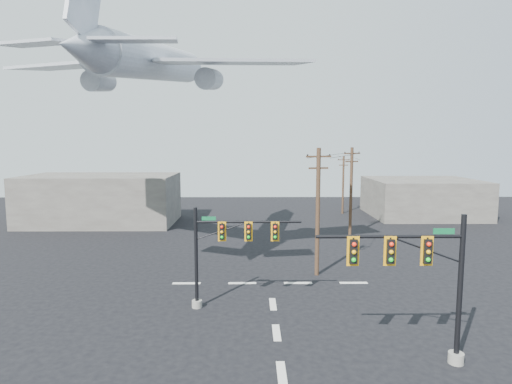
{
  "coord_description": "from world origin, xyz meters",
  "views": [
    {
      "loc": [
        -1.28,
        -17.67,
        10.1
      ],
      "look_at": [
        -1.08,
        5.0,
        7.42
      ],
      "focal_mm": 30.0,
      "sensor_mm": 36.0,
      "label": 1
    }
  ],
  "objects_px": {
    "signal_mast_far": "(223,251)",
    "signal_mast_near": "(424,281)",
    "utility_pole_a": "(318,209)",
    "airliner": "(154,62)",
    "utility_pole_c": "(343,184)",
    "utility_pole_b": "(351,190)"
  },
  "relations": [
    {
      "from": "signal_mast_far",
      "to": "signal_mast_near",
      "type": "bearing_deg",
      "value": -35.56
    },
    {
      "from": "utility_pole_a",
      "to": "signal_mast_near",
      "type": "bearing_deg",
      "value": -89.13
    },
    {
      "from": "utility_pole_a",
      "to": "airliner",
      "type": "height_order",
      "value": "airliner"
    },
    {
      "from": "airliner",
      "to": "utility_pole_c",
      "type": "bearing_deg",
      "value": -30.85
    },
    {
      "from": "signal_mast_near",
      "to": "utility_pole_c",
      "type": "distance_m",
      "value": 41.42
    },
    {
      "from": "signal_mast_near",
      "to": "utility_pole_c",
      "type": "height_order",
      "value": "utility_pole_c"
    },
    {
      "from": "signal_mast_near",
      "to": "utility_pole_c",
      "type": "relative_size",
      "value": 0.85
    },
    {
      "from": "signal_mast_far",
      "to": "utility_pole_b",
      "type": "height_order",
      "value": "utility_pole_b"
    },
    {
      "from": "signal_mast_far",
      "to": "utility_pole_c",
      "type": "height_order",
      "value": "utility_pole_c"
    },
    {
      "from": "utility_pole_b",
      "to": "airliner",
      "type": "distance_m",
      "value": 23.92
    },
    {
      "from": "signal_mast_far",
      "to": "utility_pole_c",
      "type": "bearing_deg",
      "value": 67.06
    },
    {
      "from": "utility_pole_b",
      "to": "signal_mast_near",
      "type": "bearing_deg",
      "value": -115.18
    },
    {
      "from": "utility_pole_b",
      "to": "utility_pole_c",
      "type": "height_order",
      "value": "utility_pole_b"
    },
    {
      "from": "signal_mast_near",
      "to": "airliner",
      "type": "distance_m",
      "value": 25.16
    },
    {
      "from": "signal_mast_far",
      "to": "utility_pole_a",
      "type": "bearing_deg",
      "value": 43.83
    },
    {
      "from": "signal_mast_far",
      "to": "airliner",
      "type": "bearing_deg",
      "value": 123.06
    },
    {
      "from": "signal_mast_near",
      "to": "airliner",
      "type": "xyz_separation_m",
      "value": [
        -15.3,
        15.74,
        12.3
      ]
    },
    {
      "from": "utility_pole_c",
      "to": "utility_pole_a",
      "type": "bearing_deg",
      "value": -105.59
    },
    {
      "from": "signal_mast_near",
      "to": "utility_pole_a",
      "type": "distance_m",
      "value": 13.52
    },
    {
      "from": "utility_pole_b",
      "to": "airliner",
      "type": "xyz_separation_m",
      "value": [
        -18.12,
        -10.84,
        11.24
      ]
    },
    {
      "from": "airliner",
      "to": "signal_mast_far",
      "type": "bearing_deg",
      "value": -139.03
    },
    {
      "from": "signal_mast_far",
      "to": "utility_pole_a",
      "type": "height_order",
      "value": "utility_pole_a"
    }
  ]
}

